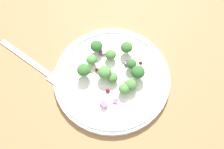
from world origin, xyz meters
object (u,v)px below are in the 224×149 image
at_px(plate, 112,78).
at_px(broccoli_floret_0, 91,60).
at_px(broccoli_floret_2, 127,47).
at_px(broccoli_floret_1, 111,55).
at_px(fork, 35,64).

height_order(plate, broccoli_floret_0, broccoli_floret_0).
bearing_deg(broccoli_floret_2, broccoli_floret_1, 22.16).
xyz_separation_m(broccoli_floret_0, fork, (0.13, -0.00, -0.03)).
relative_size(broccoli_floret_1, broccoli_floret_2, 0.91).
distance_m(broccoli_floret_1, broccoli_floret_2, 0.04).
bearing_deg(broccoli_floret_0, fork, -1.59).
relative_size(plate, broccoli_floret_0, 10.81).
xyz_separation_m(broccoli_floret_2, fork, (0.21, 0.02, -0.03)).
bearing_deg(broccoli_floret_2, fork, 6.29).
relative_size(broccoli_floret_2, fork, 0.17).
height_order(plate, fork, plate).
distance_m(plate, broccoli_floret_2, 0.08).
bearing_deg(broccoli_floret_1, fork, 2.78).
distance_m(broccoli_floret_0, fork, 0.13).
relative_size(broccoli_floret_0, broccoli_floret_2, 0.88).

